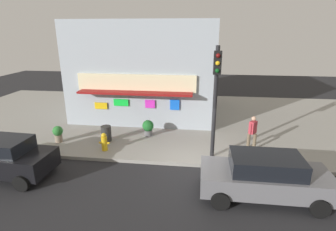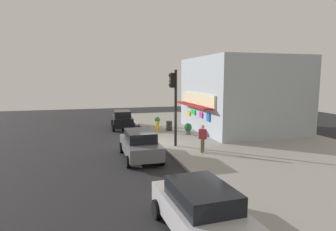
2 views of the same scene
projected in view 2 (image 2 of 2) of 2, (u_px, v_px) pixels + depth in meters
ground_plane at (160, 147)px, 19.49m from camera, size 52.12×52.12×0.00m
sidewalk at (244, 140)px, 21.20m from camera, size 34.75×12.82×0.16m
corner_building at (241, 94)px, 24.66m from camera, size 9.03×8.77×6.19m
traffic_light at (174, 98)px, 18.57m from camera, size 0.32×0.58×5.01m
fire_hydrant at (157, 127)px, 23.92m from camera, size 0.52×0.28×0.90m
trash_can at (169, 126)px, 24.51m from camera, size 0.53×0.53×0.82m
pedestrian at (203, 137)px, 17.34m from camera, size 0.48×0.48×1.67m
potted_plant_by_doorway at (188, 128)px, 22.80m from camera, size 0.62×0.62×0.90m
potted_plant_by_window at (157, 121)px, 26.70m from camera, size 0.52×0.52×0.88m
parked_car_black at (122, 119)px, 26.37m from camera, size 4.04×2.10×1.65m
parked_car_grey at (140, 144)px, 16.56m from camera, size 4.50×2.05×1.62m
parked_car_silver at (201, 211)px, 8.33m from camera, size 4.37×2.22×1.59m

